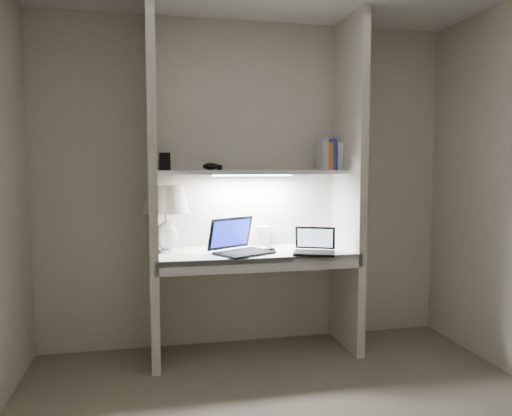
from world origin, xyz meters
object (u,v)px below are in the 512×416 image
object	(u,v)px
laptop_main	(239,245)
laptop_netbook	(315,247)
speaker	(263,236)
table_lamp	(166,207)
book_row	(333,155)

from	to	relation	value
laptop_main	laptop_netbook	world-z (taller)	laptop_main
laptop_netbook	laptop_main	bearing A→B (deg)	-171.93
speaker	laptop_main	bearing A→B (deg)	-111.27
table_lamp	laptop_main	distance (m)	0.60
table_lamp	laptop_netbook	size ratio (longest dim) A/B	1.36
table_lamp	book_row	bearing A→B (deg)	1.38
speaker	book_row	distance (m)	0.83
laptop_main	book_row	distance (m)	1.03
book_row	table_lamp	bearing A→B (deg)	-178.62
laptop_main	book_row	bearing A→B (deg)	-16.84
table_lamp	laptop_netbook	bearing A→B (deg)	-14.43
table_lamp	book_row	size ratio (longest dim) A/B	2.04
laptop_netbook	speaker	bearing A→B (deg)	146.84
laptop_main	speaker	world-z (taller)	laptop_main
laptop_main	book_row	world-z (taller)	book_row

